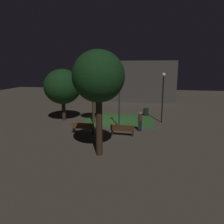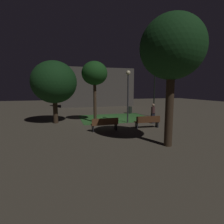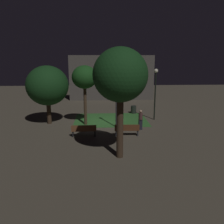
{
  "view_description": "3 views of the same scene",
  "coord_description": "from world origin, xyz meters",
  "px_view_note": "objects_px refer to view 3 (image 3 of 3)",
  "views": [
    {
      "loc": [
        3.74,
        -19.49,
        5.23
      ],
      "look_at": [
        0.0,
        -0.19,
        0.98
      ],
      "focal_mm": 33.92,
      "sensor_mm": 36.0,
      "label": 1
    },
    {
      "loc": [
        -4.21,
        -15.04,
        2.8
      ],
      "look_at": [
        0.34,
        0.84,
        0.57
      ],
      "focal_mm": 27.67,
      "sensor_mm": 36.0,
      "label": 2
    },
    {
      "loc": [
        -0.39,
        -20.43,
        5.5
      ],
      "look_at": [
        0.71,
        0.36,
        0.8
      ],
      "focal_mm": 37.55,
      "sensor_mm": 36.0,
      "label": 3
    }
  ],
  "objects_px": {
    "pedestrian": "(141,119)",
    "tree_left_canopy": "(120,76)",
    "tree_back_left": "(47,86)",
    "lamp_post_plaza_east": "(116,92)",
    "bench_near_trees": "(127,129)",
    "lamp_post_plaza_west": "(155,86)",
    "bench_front_left": "(84,130)",
    "tree_tall_center": "(85,78)",
    "trash_bin": "(133,110)"
  },
  "relations": [
    {
      "from": "tree_left_canopy",
      "to": "pedestrian",
      "type": "bearing_deg",
      "value": 68.22
    },
    {
      "from": "tree_tall_center",
      "to": "trash_bin",
      "type": "xyz_separation_m",
      "value": [
        4.73,
        4.04,
        -3.6
      ]
    },
    {
      "from": "tree_tall_center",
      "to": "tree_left_canopy",
      "type": "xyz_separation_m",
      "value": [
        2.35,
        -7.01,
        0.63
      ]
    },
    {
      "from": "lamp_post_plaza_east",
      "to": "trash_bin",
      "type": "height_order",
      "value": "lamp_post_plaza_east"
    },
    {
      "from": "bench_near_trees",
      "to": "lamp_post_plaza_west",
      "type": "bearing_deg",
      "value": 56.1
    },
    {
      "from": "tree_back_left",
      "to": "lamp_post_plaza_east",
      "type": "height_order",
      "value": "tree_back_left"
    },
    {
      "from": "bench_near_trees",
      "to": "trash_bin",
      "type": "xyz_separation_m",
      "value": [
        1.53,
        7.26,
        -0.08
      ]
    },
    {
      "from": "bench_near_trees",
      "to": "tree_tall_center",
      "type": "height_order",
      "value": "tree_tall_center"
    },
    {
      "from": "bench_front_left",
      "to": "pedestrian",
      "type": "xyz_separation_m",
      "value": [
        4.39,
        1.47,
        0.37
      ]
    },
    {
      "from": "lamp_post_plaza_west",
      "to": "tree_left_canopy",
      "type": "bearing_deg",
      "value": -115.16
    },
    {
      "from": "bench_near_trees",
      "to": "trash_bin",
      "type": "relative_size",
      "value": 2.28
    },
    {
      "from": "tree_left_canopy",
      "to": "trash_bin",
      "type": "height_order",
      "value": "tree_left_canopy"
    },
    {
      "from": "tree_back_left",
      "to": "bench_near_trees",
      "type": "bearing_deg",
      "value": -30.18
    },
    {
      "from": "bench_front_left",
      "to": "tree_left_canopy",
      "type": "bearing_deg",
      "value": -58.92
    },
    {
      "from": "tree_back_left",
      "to": "lamp_post_plaza_east",
      "type": "distance_m",
      "value": 5.94
    },
    {
      "from": "trash_bin",
      "to": "lamp_post_plaza_east",
      "type": "bearing_deg",
      "value": -113.42
    },
    {
      "from": "tree_tall_center",
      "to": "pedestrian",
      "type": "distance_m",
      "value": 5.73
    },
    {
      "from": "tree_back_left",
      "to": "tree_left_canopy",
      "type": "height_order",
      "value": "tree_left_canopy"
    },
    {
      "from": "tree_tall_center",
      "to": "tree_back_left",
      "type": "xyz_separation_m",
      "value": [
        -3.18,
        0.49,
        -0.69
      ]
    },
    {
      "from": "bench_near_trees",
      "to": "tree_tall_center",
      "type": "bearing_deg",
      "value": 134.8
    },
    {
      "from": "tree_back_left",
      "to": "lamp_post_plaza_east",
      "type": "xyz_separation_m",
      "value": [
        5.76,
        -1.42,
        -0.38
      ]
    },
    {
      "from": "bench_front_left",
      "to": "lamp_post_plaza_east",
      "type": "distance_m",
      "value": 4.19
    },
    {
      "from": "bench_near_trees",
      "to": "pedestrian",
      "type": "relative_size",
      "value": 1.13
    },
    {
      "from": "tree_back_left",
      "to": "lamp_post_plaza_west",
      "type": "bearing_deg",
      "value": 5.34
    },
    {
      "from": "tree_back_left",
      "to": "pedestrian",
      "type": "xyz_separation_m",
      "value": [
        7.63,
        -2.24,
        -2.46
      ]
    },
    {
      "from": "lamp_post_plaza_west",
      "to": "tree_back_left",
      "type": "bearing_deg",
      "value": -174.66
    },
    {
      "from": "tree_tall_center",
      "to": "lamp_post_plaza_east",
      "type": "bearing_deg",
      "value": -19.81
    },
    {
      "from": "bench_front_left",
      "to": "trash_bin",
      "type": "bearing_deg",
      "value": 57.28
    },
    {
      "from": "tree_tall_center",
      "to": "tree_left_canopy",
      "type": "height_order",
      "value": "tree_left_canopy"
    },
    {
      "from": "tree_left_canopy",
      "to": "lamp_post_plaza_east",
      "type": "bearing_deg",
      "value": 87.86
    },
    {
      "from": "bench_near_trees",
      "to": "lamp_post_plaza_west",
      "type": "height_order",
      "value": "lamp_post_plaza_west"
    },
    {
      "from": "pedestrian",
      "to": "tree_left_canopy",
      "type": "bearing_deg",
      "value": -111.78
    },
    {
      "from": "bench_near_trees",
      "to": "tree_left_canopy",
      "type": "xyz_separation_m",
      "value": [
        -0.85,
        -3.79,
        4.15
      ]
    },
    {
      "from": "bench_front_left",
      "to": "tree_tall_center",
      "type": "bearing_deg",
      "value": 91.09
    },
    {
      "from": "bench_near_trees",
      "to": "lamp_post_plaza_west",
      "type": "distance_m",
      "value": 6.15
    },
    {
      "from": "tree_tall_center",
      "to": "tree_left_canopy",
      "type": "relative_size",
      "value": 0.82
    },
    {
      "from": "pedestrian",
      "to": "trash_bin",
      "type": "bearing_deg",
      "value": 87.26
    },
    {
      "from": "bench_near_trees",
      "to": "lamp_post_plaza_west",
      "type": "relative_size",
      "value": 0.39
    },
    {
      "from": "bench_front_left",
      "to": "tree_back_left",
      "type": "height_order",
      "value": "tree_back_left"
    },
    {
      "from": "lamp_post_plaza_east",
      "to": "tree_left_canopy",
      "type": "bearing_deg",
      "value": -92.14
    },
    {
      "from": "tree_left_canopy",
      "to": "lamp_post_plaza_west",
      "type": "relative_size",
      "value": 1.32
    },
    {
      "from": "tree_tall_center",
      "to": "lamp_post_plaza_east",
      "type": "relative_size",
      "value": 1.18
    },
    {
      "from": "bench_front_left",
      "to": "tree_left_canopy",
      "type": "height_order",
      "value": "tree_left_canopy"
    },
    {
      "from": "tree_back_left",
      "to": "lamp_post_plaza_east",
      "type": "bearing_deg",
      "value": -13.82
    },
    {
      "from": "tree_back_left",
      "to": "lamp_post_plaza_west",
      "type": "height_order",
      "value": "tree_back_left"
    },
    {
      "from": "lamp_post_plaza_west",
      "to": "trash_bin",
      "type": "height_order",
      "value": "lamp_post_plaza_west"
    },
    {
      "from": "trash_bin",
      "to": "lamp_post_plaza_west",
      "type": "bearing_deg",
      "value": -59.65
    },
    {
      "from": "lamp_post_plaza_west",
      "to": "bench_front_left",
      "type": "bearing_deg",
      "value": -143.57
    },
    {
      "from": "tree_back_left",
      "to": "bench_front_left",
      "type": "bearing_deg",
      "value": -48.86
    },
    {
      "from": "bench_front_left",
      "to": "lamp_post_plaza_west",
      "type": "height_order",
      "value": "lamp_post_plaza_west"
    }
  ]
}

